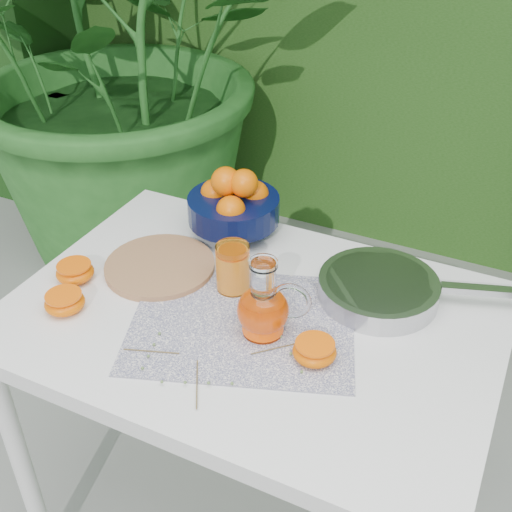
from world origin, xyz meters
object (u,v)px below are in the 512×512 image
at_px(white_table, 252,342).
at_px(saute_pan, 380,288).
at_px(fruit_bowl, 234,203).
at_px(cutting_board, 160,266).
at_px(juice_pitcher, 264,308).

bearing_deg(white_table, saute_pan, 36.28).
bearing_deg(white_table, fruit_bowl, 123.94).
height_order(white_table, cutting_board, cutting_board).
xyz_separation_m(juice_pitcher, saute_pan, (0.17, 0.21, -0.04)).
xyz_separation_m(white_table, saute_pan, (0.22, 0.16, 0.11)).
distance_m(cutting_board, fruit_bowl, 0.24).
distance_m(white_table, juice_pitcher, 0.16).
relative_size(fruit_bowl, saute_pan, 0.61).
xyz_separation_m(fruit_bowl, saute_pan, (0.40, -0.10, -0.05)).
bearing_deg(juice_pitcher, white_table, 137.09).
xyz_separation_m(cutting_board, fruit_bowl, (0.08, 0.22, 0.07)).
distance_m(fruit_bowl, juice_pitcher, 0.39).
relative_size(cutting_board, fruit_bowl, 0.87).
relative_size(white_table, saute_pan, 2.14).
bearing_deg(white_table, juice_pitcher, -42.91).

